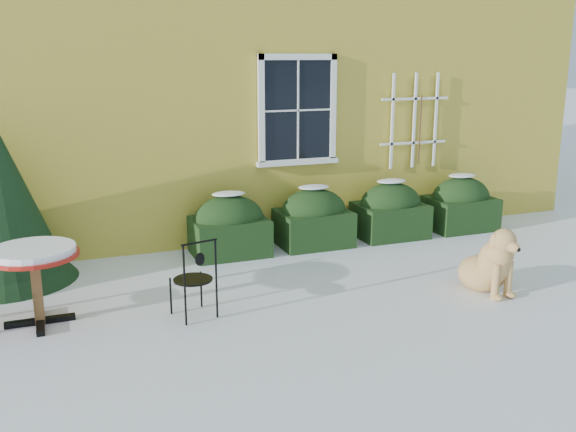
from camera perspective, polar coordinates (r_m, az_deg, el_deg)
name	(u,v)px	position (r m, az deg, el deg)	size (l,w,h in m)	color
ground	(321,317)	(7.08, 2.93, -8.95)	(80.00, 80.00, 0.00)	white
house	(179,31)	(13.22, -9.69, 15.86)	(12.40, 8.40, 6.40)	gold
hedge_row	(353,215)	(9.81, 5.78, 0.09)	(4.95, 0.80, 0.91)	black
evergreen_shrub	(1,216)	(8.67, -24.14, -0.02)	(1.72, 1.72, 2.08)	black
bistro_table	(34,260)	(7.15, -21.63, -3.68)	(0.91, 0.91, 0.85)	black
patio_chair_near	(194,278)	(6.99, -8.31, -5.47)	(0.48, 0.47, 0.89)	black
dog	(490,265)	(8.02, 17.55, -4.17)	(0.59, 0.96, 0.86)	tan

